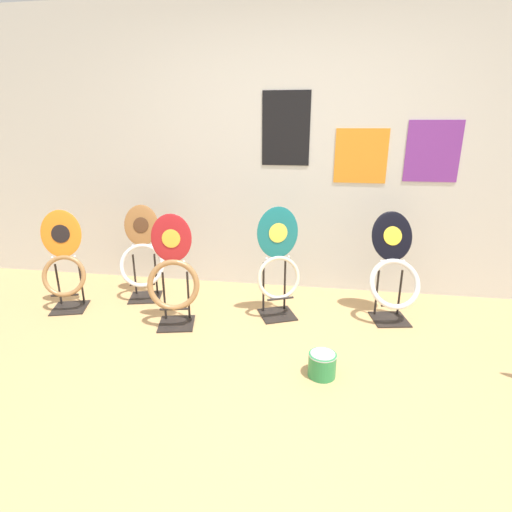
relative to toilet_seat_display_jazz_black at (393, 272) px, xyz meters
The scene contains 8 objects.
ground_plane 1.73m from the toilet_seat_display_jazz_black, 121.62° to the right, with size 14.00×14.00×0.00m, color tan.
wall_back 1.38m from the toilet_seat_display_jazz_black, 145.43° to the left, with size 8.00×0.07×2.60m.
toilet_seat_display_jazz_black is the anchor object (origin of this frame).
toilet_seat_display_orange_sun 2.77m from the toilet_seat_display_jazz_black, behind, with size 0.39×0.35×0.87m.
toilet_seat_display_teal_sax 0.93m from the toilet_seat_display_jazz_black, behind, with size 0.38×0.37×0.93m.
toilet_seat_display_crimson_swirl 1.76m from the toilet_seat_display_jazz_black, 167.17° to the right, with size 0.43×0.34×0.91m.
toilet_seat_display_woodgrain 2.20m from the toilet_seat_display_jazz_black, behind, with size 0.44×0.38×0.86m.
paint_can 1.11m from the toilet_seat_display_jazz_black, 121.22° to the right, with size 0.18×0.18×0.16m.
Camera 1 is at (0.26, -1.73, 1.55)m, focal length 28.00 mm.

